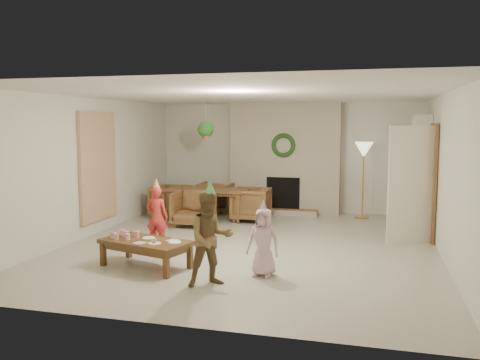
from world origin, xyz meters
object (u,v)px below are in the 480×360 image
(coffee_table_top, at_px, (146,242))
(child_red, at_px, (157,217))
(dining_chair_left, at_px, (171,201))
(child_plaid, at_px, (210,238))
(dining_chair_right, at_px, (251,204))
(dining_chair_far, at_px, (216,197))
(dining_chair_near, at_px, (193,209))
(dining_table, at_px, (206,204))
(child_pink, at_px, (263,242))

(coffee_table_top, bearing_deg, child_red, 122.50)
(dining_chair_left, xyz_separation_m, child_plaid, (2.29, -4.20, 0.25))
(dining_chair_right, height_order, coffee_table_top, dining_chair_right)
(dining_chair_far, bearing_deg, child_red, 89.80)
(dining_chair_near, xyz_separation_m, dining_chair_right, (0.98, 0.81, 0.00))
(child_plaid, bearing_deg, child_red, 99.84)
(dining_table, bearing_deg, dining_chair_right, -0.00)
(dining_table, height_order, child_plaid, child_plaid)
(dining_chair_left, bearing_deg, coffee_table_top, -163.59)
(dining_chair_right, height_order, child_plaid, child_plaid)
(dining_table, xyz_separation_m, dining_chair_right, (0.99, 0.02, 0.03))
(coffee_table_top, height_order, child_plaid, child_plaid)
(child_pink, bearing_deg, child_plaid, -128.60)
(dining_chair_near, height_order, coffee_table_top, dining_chair_near)
(dining_chair_far, distance_m, coffee_table_top, 4.51)
(coffee_table_top, height_order, child_red, child_red)
(dining_chair_right, bearing_deg, child_plaid, 5.78)
(child_pink, bearing_deg, child_red, 158.15)
(dining_chair_right, distance_m, child_pink, 3.82)
(child_plaid, bearing_deg, coffee_table_top, 123.44)
(dining_table, bearing_deg, child_plaid, -71.47)
(dining_chair_far, height_order, child_plaid, child_plaid)
(dining_chair_far, height_order, dining_chair_left, same)
(dining_chair_near, distance_m, dining_chair_right, 1.27)
(dining_chair_right, bearing_deg, coffee_table_top, -10.65)
(dining_chair_left, bearing_deg, dining_chair_far, -45.00)
(dining_chair_left, relative_size, dining_chair_right, 1.00)
(dining_chair_right, relative_size, coffee_table_top, 0.60)
(dining_table, bearing_deg, dining_chair_far, 90.00)
(child_plaid, distance_m, child_pink, 0.81)
(dining_chair_near, height_order, child_pink, child_pink)
(dining_chair_right, xyz_separation_m, coffee_table_top, (-0.63, -3.71, 0.01))
(dining_table, xyz_separation_m, child_red, (0.03, -2.58, 0.19))
(dining_table, distance_m, dining_chair_near, 0.79)
(child_red, bearing_deg, dining_table, -89.98)
(child_red, bearing_deg, child_plaid, 131.08)
(coffee_table_top, bearing_deg, dining_chair_right, 96.50)
(dining_chair_far, bearing_deg, dining_chair_left, 45.00)
(dining_chair_right, bearing_deg, child_pink, 15.12)
(dining_chair_left, bearing_deg, child_pink, -142.96)
(dining_chair_near, height_order, dining_chair_right, same)
(dining_chair_near, relative_size, dining_chair_far, 1.00)
(dining_chair_right, xyz_separation_m, child_red, (-0.96, -2.60, 0.16))
(dining_chair_far, distance_m, child_plaid, 5.24)
(dining_chair_far, relative_size, child_red, 0.76)
(dining_chair_left, xyz_separation_m, dining_chair_right, (1.79, 0.03, 0.00))
(dining_chair_left, height_order, dining_chair_right, same)
(dining_table, xyz_separation_m, dining_chair_left, (-0.79, -0.01, 0.03))
(dining_chair_far, height_order, dining_chair_right, same)
(dining_chair_far, xyz_separation_m, dining_chair_left, (-0.78, -0.81, 0.00))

